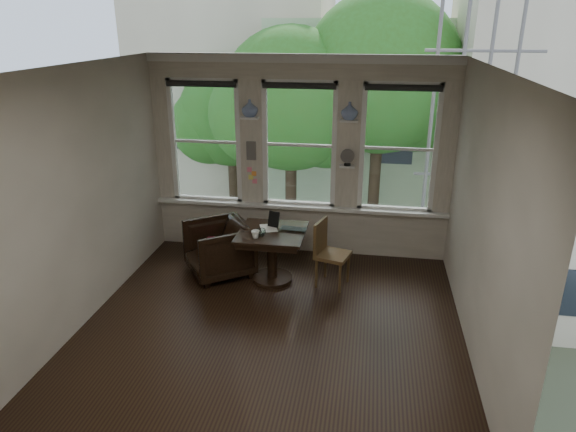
% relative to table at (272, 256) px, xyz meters
% --- Properties ---
extents(ground, '(4.50, 4.50, 0.00)m').
position_rel_table_xyz_m(ground, '(0.21, -1.12, -0.38)').
color(ground, black).
rests_on(ground, ground).
extents(ceiling, '(4.50, 4.50, 0.00)m').
position_rel_table_xyz_m(ceiling, '(0.21, -1.12, 2.62)').
color(ceiling, silver).
rests_on(ceiling, ground).
extents(wall_back, '(4.50, 0.00, 4.50)m').
position_rel_table_xyz_m(wall_back, '(0.21, 1.13, 1.12)').
color(wall_back, beige).
rests_on(wall_back, ground).
extents(wall_front, '(4.50, 0.00, 4.50)m').
position_rel_table_xyz_m(wall_front, '(0.21, -3.37, 1.12)').
color(wall_front, beige).
rests_on(wall_front, ground).
extents(wall_left, '(0.00, 4.50, 4.50)m').
position_rel_table_xyz_m(wall_left, '(-2.04, -1.12, 1.12)').
color(wall_left, beige).
rests_on(wall_left, ground).
extents(wall_right, '(0.00, 4.50, 4.50)m').
position_rel_table_xyz_m(wall_right, '(2.46, -1.12, 1.12)').
color(wall_right, beige).
rests_on(wall_right, ground).
extents(window_left, '(1.10, 0.12, 1.90)m').
position_rel_table_xyz_m(window_left, '(-1.24, 1.13, 1.32)').
color(window_left, white).
rests_on(window_left, ground).
extents(window_center, '(1.10, 0.12, 1.90)m').
position_rel_table_xyz_m(window_center, '(0.21, 1.13, 1.32)').
color(window_center, white).
rests_on(window_center, ground).
extents(window_right, '(1.10, 0.12, 1.90)m').
position_rel_table_xyz_m(window_right, '(1.66, 1.13, 1.32)').
color(window_right, white).
rests_on(window_right, ground).
extents(shelf_left, '(0.26, 0.16, 0.03)m').
position_rel_table_xyz_m(shelf_left, '(-0.51, 1.03, 1.73)').
color(shelf_left, white).
rests_on(shelf_left, ground).
extents(shelf_right, '(0.26, 0.16, 0.03)m').
position_rel_table_xyz_m(shelf_right, '(0.94, 1.03, 1.73)').
color(shelf_right, white).
rests_on(shelf_right, ground).
extents(intercom, '(0.14, 0.06, 0.28)m').
position_rel_table_xyz_m(intercom, '(-0.51, 1.06, 1.23)').
color(intercom, '#59544F').
rests_on(intercom, ground).
extents(sticky_notes, '(0.16, 0.01, 0.24)m').
position_rel_table_xyz_m(sticky_notes, '(-0.51, 1.06, 0.88)').
color(sticky_notes, pink).
rests_on(sticky_notes, ground).
extents(desk_fan, '(0.20, 0.20, 0.24)m').
position_rel_table_xyz_m(desk_fan, '(0.94, 1.01, 1.16)').
color(desk_fan, '#59544F').
rests_on(desk_fan, ground).
extents(vase_left, '(0.24, 0.24, 0.25)m').
position_rel_table_xyz_m(vase_left, '(-0.51, 1.03, 1.86)').
color(vase_left, silver).
rests_on(vase_left, shelf_left).
extents(vase_right, '(0.24, 0.24, 0.25)m').
position_rel_table_xyz_m(vase_right, '(0.94, 1.03, 1.86)').
color(vase_right, silver).
rests_on(vase_right, shelf_right).
extents(table, '(0.90, 0.90, 0.75)m').
position_rel_table_xyz_m(table, '(0.00, 0.00, 0.00)').
color(table, black).
rests_on(table, ground).
extents(armchair_left, '(1.18, 1.18, 0.78)m').
position_rel_table_xyz_m(armchair_left, '(-0.79, 0.08, 0.01)').
color(armchair_left, black).
rests_on(armchair_left, ground).
extents(cushion_red, '(0.45, 0.45, 0.06)m').
position_rel_table_xyz_m(cushion_red, '(-0.79, 0.08, 0.08)').
color(cushion_red, maroon).
rests_on(cushion_red, armchair_left).
extents(side_chair_right, '(0.52, 0.52, 0.92)m').
position_rel_table_xyz_m(side_chair_right, '(0.84, 0.01, 0.09)').
color(side_chair_right, '#473119').
rests_on(side_chair_right, ground).
extents(laptop, '(0.39, 0.27, 0.03)m').
position_rel_table_xyz_m(laptop, '(0.28, 0.03, 0.39)').
color(laptop, black).
rests_on(laptop, table).
extents(mug, '(0.14, 0.14, 0.10)m').
position_rel_table_xyz_m(mug, '(-0.17, -0.26, 0.43)').
color(mug, white).
rests_on(mug, table).
extents(drinking_glass, '(0.15, 0.15, 0.10)m').
position_rel_table_xyz_m(drinking_glass, '(-0.11, -0.18, 0.42)').
color(drinking_glass, white).
rests_on(drinking_glass, table).
extents(tablet, '(0.18, 0.12, 0.22)m').
position_rel_table_xyz_m(tablet, '(-0.01, 0.18, 0.48)').
color(tablet, black).
rests_on(tablet, table).
extents(papers, '(0.31, 0.36, 0.00)m').
position_rel_table_xyz_m(papers, '(-0.07, 0.10, 0.38)').
color(papers, silver).
rests_on(papers, table).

